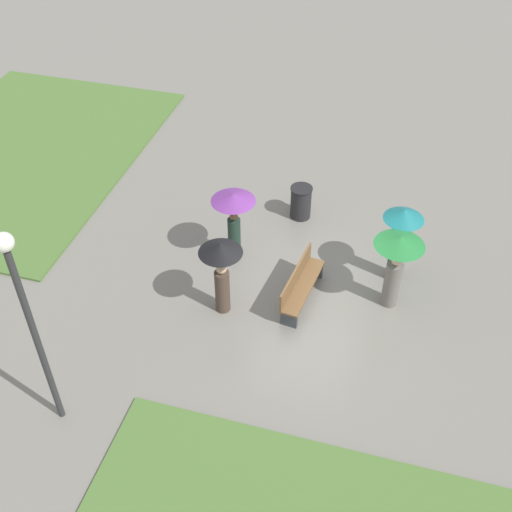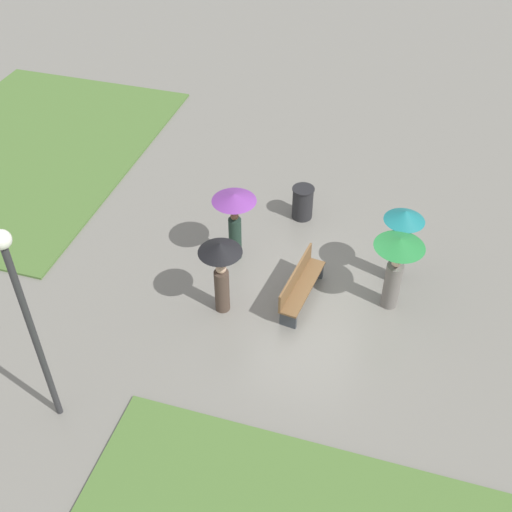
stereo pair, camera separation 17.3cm
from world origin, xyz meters
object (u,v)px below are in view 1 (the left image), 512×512
Objects in this scene: park_bench at (300,284)px; lamp_post at (27,311)px; crowd_person_black at (221,265)px; crowd_person_teal at (401,233)px; crowd_person_green at (397,259)px; trash_bin at (301,202)px; crowd_person_purple at (234,213)px.

lamp_post is at bearing 146.34° from park_bench.
crowd_person_black is 0.96× the size of crowd_person_teal.
crowd_person_teal reaches higher than park_bench.
crowd_person_black is 3.77m from crowd_person_green.
crowd_person_green is (-2.59, -2.66, 0.87)m from trash_bin.
trash_bin is (7.34, -3.02, -2.43)m from lamp_post.
lamp_post is 2.34× the size of crowd_person_green.
crowd_person_green is 0.90m from crowd_person_teal.
crowd_person_purple reaches higher than park_bench.
lamp_post reaches higher than park_bench.
lamp_post is 4.98× the size of trash_bin.
park_bench is at bearing -167.57° from trash_bin.
lamp_post reaches higher than crowd_person_green.
crowd_person_teal reaches higher than crowd_person_black.
crowd_person_black is at bearing 123.13° from park_bench.
crowd_person_purple is (1.77, 0.28, 0.02)m from crowd_person_black.
lamp_post is 5.83m from crowd_person_purple.
trash_bin is at bearing 8.03° from crowd_person_green.
crowd_person_purple reaches higher than trash_bin.
crowd_person_purple is at bearing 149.76° from trash_bin.
crowd_person_green is at bearing -38.33° from crowd_person_black.
crowd_person_teal is at bearing -122.63° from trash_bin.
crowd_person_teal is at bearing -36.94° from crowd_person_green.
trash_bin is at bearing 19.27° from park_bench.
park_bench is 2.18× the size of trash_bin.
crowd_person_green is (-0.56, -3.84, -0.02)m from crowd_person_purple.
crowd_person_purple is at bearing 44.07° from crowd_person_green.
lamp_post reaches higher than crowd_person_purple.
trash_bin is 3.81m from crowd_person_green.
crowd_person_purple is at bearing -116.05° from crowd_person_teal.
lamp_post is 8.31m from trash_bin.
crowd_person_black is (-3.80, 0.91, 0.88)m from trash_bin.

